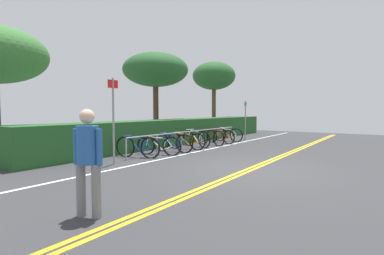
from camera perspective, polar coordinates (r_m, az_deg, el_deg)
ground_plane at (r=8.34m, az=11.60°, el=-8.06°), size 30.39×13.92×0.05m
centre_line_yellow_inner at (r=8.31m, az=12.11°, el=-7.93°), size 27.35×0.10×0.00m
centre_line_yellow_outer at (r=8.37m, az=11.09°, el=-7.83°), size 27.35×0.10×0.00m
bike_lane_stripe_white at (r=9.93m, az=-5.14°, el=-6.01°), size 27.35×0.12×0.00m
bike_rack at (r=12.59m, az=-0.04°, el=-1.43°), size 7.59×0.05×0.74m
bicycle_0 at (r=10.20m, az=-10.58°, el=-3.76°), size 0.56×1.70×0.77m
bicycle_1 at (r=10.69m, az=-6.49°, el=-3.51°), size 0.64×1.67×0.73m
bicycle_2 at (r=11.40m, az=-3.82°, el=-2.96°), size 0.46×1.83×0.77m
bicycle_3 at (r=12.17m, az=-1.19°, el=-2.64°), size 0.47×1.76×0.74m
bicycle_4 at (r=13.02m, az=0.83°, el=-2.12°), size 0.64×1.80×0.79m
bicycle_5 at (r=13.65m, az=3.68°, el=-1.97°), size 0.61×1.74×0.74m
bicycle_6 at (r=14.47m, az=5.53°, el=-1.73°), size 0.46×1.73×0.72m
bicycle_7 at (r=15.40m, az=7.05°, el=-1.39°), size 0.46×1.67×0.74m
pedestrian at (r=4.66m, az=-19.69°, el=-5.21°), size 0.32×0.47×1.64m
sign_post_near at (r=9.01m, az=-15.14°, el=2.71°), size 0.36×0.06×2.58m
sign_post_far at (r=16.72m, az=10.39°, el=2.22°), size 0.36×0.09×2.15m
hedge_backdrop at (r=14.78m, az=-2.11°, el=-0.62°), size 16.54×1.35×1.18m
tree_mid at (r=16.26m, az=-7.14°, el=11.04°), size 3.54×3.54×4.73m
tree_far_right at (r=20.92m, az=4.31°, el=9.93°), size 3.01×3.01×5.03m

